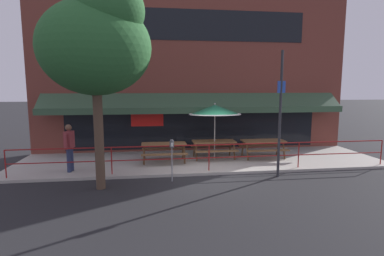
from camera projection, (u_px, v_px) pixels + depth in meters
name	position (u px, v px, depth m)	size (l,w,h in m)	color
ground_plane	(210.00, 175.00, 10.65)	(120.00, 120.00, 0.00)	#232326
patio_deck	(201.00, 161.00, 12.60)	(15.00, 4.00, 0.10)	#ADA89E
restaurant_building	(194.00, 64.00, 14.23)	(15.00, 1.60, 8.48)	brown
patio_railing	(209.00, 152.00, 10.83)	(13.84, 0.04, 0.97)	maroon
picnic_table_left	(164.00, 147.00, 12.10)	(1.80, 1.42, 0.76)	brown
picnic_table_centre	(214.00, 145.00, 12.69)	(1.80, 1.42, 0.76)	brown
picnic_table_right	(263.00, 144.00, 12.82)	(1.80, 1.42, 0.76)	brown
patio_umbrella_centre	(215.00, 110.00, 12.36)	(2.14, 2.14, 2.38)	#B7B2A8
pedestrian_walking	(69.00, 145.00, 10.69)	(0.30, 0.61, 1.71)	navy
parking_meter_near	(172.00, 148.00, 9.84)	(0.15, 0.16, 1.42)	gray
street_sign_pole	(280.00, 113.00, 10.21)	(0.28, 0.09, 4.34)	#2D2D33
street_tree_curbside	(98.00, 42.00, 8.64)	(3.26, 2.94, 6.14)	brown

